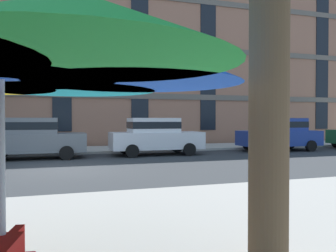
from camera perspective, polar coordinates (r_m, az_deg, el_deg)
The scene contains 7 objects.
ground_plane at distance 12.12m, azimuth -17.25°, elevation -7.04°, with size 120.00×120.00×0.00m, color #2D3033.
sidewalk_far at distance 18.87m, azimuth -17.36°, elevation -3.96°, with size 56.00×3.60×0.12m, color #B2ADA3.
apartment_building at distance 27.39m, azimuth -17.50°, elevation 10.91°, with size 42.38×12.08×12.80m.
sedan_gray at distance 15.76m, azimuth -21.94°, elevation -1.73°, with size 4.40×1.98×1.78m.
sedan_white at distance 16.30m, azimuth -2.16°, elevation -1.56°, with size 4.40×1.98×1.78m.
sedan_blue at distance 19.39m, azimuth 18.33°, elevation -1.19°, with size 4.40×1.98×1.78m.
patio_umbrella at distance 3.08m, azimuth -26.41°, elevation 11.09°, with size 4.13×3.83×2.53m.
Camera 1 is at (-0.05, -12.00, 1.70)m, focal length 36.17 mm.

